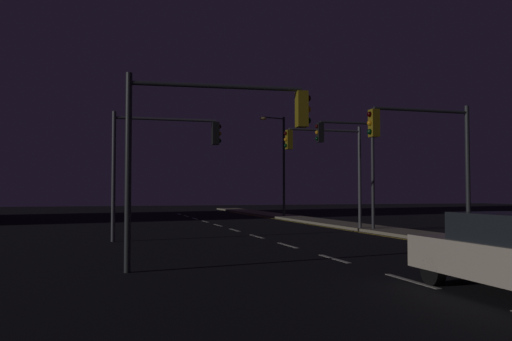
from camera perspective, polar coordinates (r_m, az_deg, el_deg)
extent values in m
plane|color=black|center=(19.94, 2.98, -8.02)|extent=(112.00, 112.00, 0.00)
cube|color=gray|center=(23.16, 19.42, -6.92)|extent=(2.27, 77.00, 0.14)
cube|color=silver|center=(12.33, 16.55, -11.46)|extent=(0.14, 2.00, 0.01)
cube|color=silver|center=(15.80, 8.51, -9.48)|extent=(0.14, 2.00, 0.01)
cube|color=silver|center=(19.48, 3.48, -8.14)|extent=(0.14, 2.00, 0.01)
cube|color=silver|center=(23.26, 0.09, -7.19)|extent=(0.14, 2.00, 0.01)
cube|color=silver|center=(27.11, -2.34, -6.50)|extent=(0.14, 2.00, 0.01)
cube|color=silver|center=(30.99, -4.16, -5.97)|extent=(0.14, 2.00, 0.01)
cube|color=silver|center=(34.90, -5.57, -5.55)|extent=(0.14, 2.00, 0.01)
cube|color=silver|center=(38.83, -6.69, -5.22)|extent=(0.14, 2.00, 0.01)
cube|color=silver|center=(42.77, -7.61, -4.95)|extent=(0.14, 2.00, 0.01)
cube|color=silver|center=(46.72, -8.37, -4.72)|extent=(0.14, 2.00, 0.01)
cube|color=gold|center=(26.71, 10.63, -6.52)|extent=(0.14, 53.00, 0.01)
cylinder|color=black|center=(11.86, 18.74, -10.26)|extent=(0.23, 0.64, 0.64)
cylinder|color=black|center=(12.83, 24.71, -9.56)|extent=(0.23, 0.64, 0.64)
cylinder|color=#4C4C51|center=(27.30, 11.23, -0.70)|extent=(0.16, 0.16, 5.18)
cylinder|color=#4C4C51|center=(26.63, 7.52, 4.36)|extent=(3.85, 0.11, 0.11)
cube|color=olive|center=(25.85, 3.62, 3.38)|extent=(0.28, 0.34, 0.95)
sphere|color=black|center=(25.83, 3.29, 4.05)|extent=(0.20, 0.20, 0.20)
sphere|color=orange|center=(25.80, 3.30, 3.39)|extent=(0.20, 0.20, 0.20)
sphere|color=black|center=(25.77, 3.30, 2.73)|extent=(0.20, 0.20, 0.20)
cylinder|color=#2D3033|center=(13.29, -13.75, -0.15)|extent=(0.16, 0.16, 4.94)
cylinder|color=#2D3033|center=(13.65, -4.14, 9.14)|extent=(4.45, 0.50, 0.11)
cube|color=olive|center=(14.00, 5.00, 6.66)|extent=(0.31, 0.36, 0.95)
sphere|color=black|center=(14.10, 5.60, 7.84)|extent=(0.20, 0.20, 0.20)
sphere|color=orange|center=(14.05, 5.61, 6.64)|extent=(0.20, 0.20, 0.20)
sphere|color=black|center=(14.01, 5.61, 5.42)|extent=(0.20, 0.20, 0.20)
cylinder|color=#2D3033|center=(20.43, 22.08, -0.35)|extent=(0.16, 0.16, 4.97)
cylinder|color=#2D3033|center=(19.52, 17.60, 6.26)|extent=(3.78, 0.13, 0.11)
cube|color=olive|center=(18.47, 12.73, 5.05)|extent=(0.28, 0.34, 0.95)
sphere|color=black|center=(18.44, 12.30, 6.00)|extent=(0.20, 0.20, 0.20)
sphere|color=orange|center=(18.40, 12.31, 5.08)|extent=(0.20, 0.20, 0.20)
sphere|color=black|center=(18.36, 12.32, 4.15)|extent=(0.20, 0.20, 0.20)
cylinder|color=#4C4C51|center=(21.60, -15.25, -0.60)|extent=(0.16, 0.16, 5.20)
cylinder|color=#4C4C51|center=(21.88, -9.77, 5.51)|extent=(4.12, 0.21, 0.11)
cube|color=black|center=(22.10, -4.44, 4.04)|extent=(0.29, 0.35, 0.95)
sphere|color=black|center=(22.16, -4.04, 4.80)|extent=(0.20, 0.20, 0.20)
sphere|color=orange|center=(22.13, -4.05, 4.03)|extent=(0.20, 0.20, 0.20)
sphere|color=black|center=(22.10, -4.05, 3.26)|extent=(0.20, 0.20, 0.20)
cylinder|color=#38383D|center=(26.69, 12.62, -0.32)|extent=(0.16, 0.16, 5.49)
cylinder|color=#2D3033|center=(26.31, 9.84, 5.15)|extent=(2.78, 0.24, 0.11)
cube|color=black|center=(25.72, 7.01, 4.12)|extent=(0.30, 0.35, 0.95)
sphere|color=black|center=(25.70, 6.68, 4.80)|extent=(0.20, 0.20, 0.20)
sphere|color=orange|center=(25.67, 6.68, 4.13)|extent=(0.20, 0.20, 0.20)
sphere|color=black|center=(25.64, 6.69, 3.47)|extent=(0.20, 0.20, 0.20)
cylinder|color=#2D3033|center=(39.65, 3.05, 0.46)|extent=(0.18, 0.18, 7.52)
cylinder|color=#4C4C51|center=(39.47, 1.94, 5.74)|extent=(1.81, 0.59, 0.10)
ellipsoid|color=#F9D172|center=(38.96, 0.80, 5.70)|extent=(0.56, 0.36, 0.24)
cylinder|color=#59595E|center=(21.81, 25.35, -5.69)|extent=(0.09, 0.09, 0.95)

